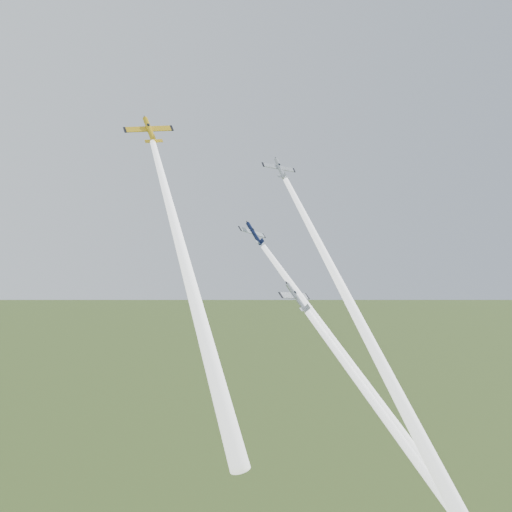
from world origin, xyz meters
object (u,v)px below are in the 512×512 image
Objects in this scene: plane_yellow at (150,130)px; plane_silver_right at (280,168)px; plane_navy at (254,233)px; plane_silver_low at (297,297)px.

plane_yellow is 25.65m from plane_silver_right.
plane_navy is 0.97× the size of plane_silver_right.
plane_silver_low is at bearing -28.09° from plane_yellow.
plane_silver_right reaches higher than plane_navy.
plane_silver_low is (-5.52, -12.68, -22.94)m from plane_silver_right.
plane_yellow is at bearing 179.77° from plane_silver_right.
plane_navy is at bearing -155.12° from plane_silver_right.
plane_silver_right is (7.35, 2.43, 12.21)m from plane_navy.
plane_silver_low is (19.40, -15.67, -28.18)m from plane_yellow.
plane_yellow is 1.13× the size of plane_silver_low.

